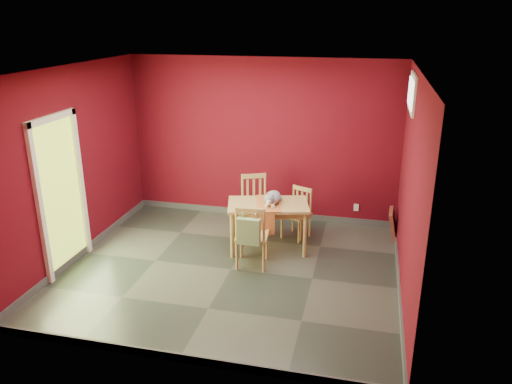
% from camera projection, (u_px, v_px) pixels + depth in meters
% --- Properties ---
extents(ground, '(4.50, 4.50, 0.00)m').
position_uv_depth(ground, '(231.00, 269.00, 6.89)').
color(ground, '#2D342D').
rests_on(ground, ground).
extents(room_shell, '(4.50, 4.50, 4.50)m').
position_uv_depth(room_shell, '(231.00, 266.00, 6.87)').
color(room_shell, '#510813').
rests_on(room_shell, ground).
extents(doorway, '(0.06, 1.01, 2.13)m').
position_uv_depth(doorway, '(60.00, 190.00, 6.62)').
color(doorway, '#B7D838').
rests_on(doorway, ground).
extents(window, '(0.05, 0.90, 0.50)m').
position_uv_depth(window, '(412.00, 93.00, 6.54)').
color(window, white).
rests_on(window, room_shell).
extents(outlet_plate, '(0.08, 0.02, 0.12)m').
position_uv_depth(outlet_plate, '(356.00, 207.00, 8.27)').
color(outlet_plate, silver).
rests_on(outlet_plate, room_shell).
extents(dining_table, '(1.29, 0.94, 0.72)m').
position_uv_depth(dining_table, '(268.00, 209.00, 7.29)').
color(dining_table, tan).
rests_on(dining_table, ground).
extents(table_runner, '(0.49, 0.77, 0.35)m').
position_uv_depth(table_runner, '(266.00, 210.00, 7.17)').
color(table_runner, '#B15B2D').
rests_on(table_runner, dining_table).
extents(chair_far_left, '(0.56, 0.56, 0.93)m').
position_uv_depth(chair_far_left, '(255.00, 203.00, 7.97)').
color(chair_far_left, tan).
rests_on(chair_far_left, ground).
extents(chair_far_right, '(0.49, 0.49, 0.80)m').
position_uv_depth(chair_far_right, '(298.00, 212.00, 7.79)').
color(chair_far_right, tan).
rests_on(chair_far_right, ground).
extents(chair_near, '(0.47, 0.47, 0.93)m').
position_uv_depth(chair_near, '(252.00, 235.00, 6.83)').
color(chair_near, tan).
rests_on(chair_near, ground).
extents(tote_bag, '(0.31, 0.18, 0.43)m').
position_uv_depth(tote_bag, '(249.00, 231.00, 6.57)').
color(tote_bag, '#75955F').
rests_on(tote_bag, chair_near).
extents(cat, '(0.44, 0.54, 0.24)m').
position_uv_depth(cat, '(273.00, 195.00, 7.24)').
color(cat, slate).
rests_on(cat, table_runner).
extents(picture_frame, '(0.18, 0.46, 0.45)m').
position_uv_depth(picture_frame, '(393.00, 224.00, 7.81)').
color(picture_frame, brown).
rests_on(picture_frame, ground).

